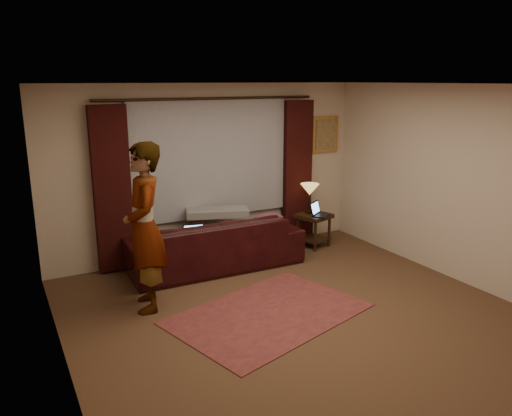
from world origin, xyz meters
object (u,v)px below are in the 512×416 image
Objects in this scene: laptop_sofa at (195,234)px; laptop_table at (322,209)px; end_table at (313,230)px; sofa at (215,234)px; tiffany_lamp at (309,198)px; person at (145,228)px.

laptop_table is (2.22, 0.18, 0.04)m from laptop_sofa.
laptop_table is at bearing 17.49° from laptop_sofa.
end_table is 1.66× the size of laptop_table.
sofa is 5.17× the size of tiffany_lamp.
person is (-3.07, -0.81, 0.34)m from laptop_table.
sofa reaches higher than laptop_sofa.
sofa is 7.72× the size of laptop_sofa.
laptop_table is at bearing 115.47° from person.
sofa is 1.84m from laptop_table.
end_table is 0.27× the size of person.
laptop_sofa is 2.22m from end_table.
end_table is (2.17, 0.31, -0.34)m from laptop_sofa.
tiffany_lamp is at bearing 106.11° from end_table.
laptop_table is (0.05, -0.14, 0.38)m from end_table.
sofa is 0.46m from laptop_sofa.
laptop_table is at bearing -71.89° from tiffany_lamp.
person is (-3.02, -0.94, 0.72)m from end_table.
laptop_sofa is at bearing 137.27° from person.
end_table is 3.24m from person.
laptop_table is at bearing -70.48° from end_table.
laptop_sofa is (-0.39, -0.23, 0.11)m from sofa.
tiffany_lamp is at bearing 119.92° from person.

